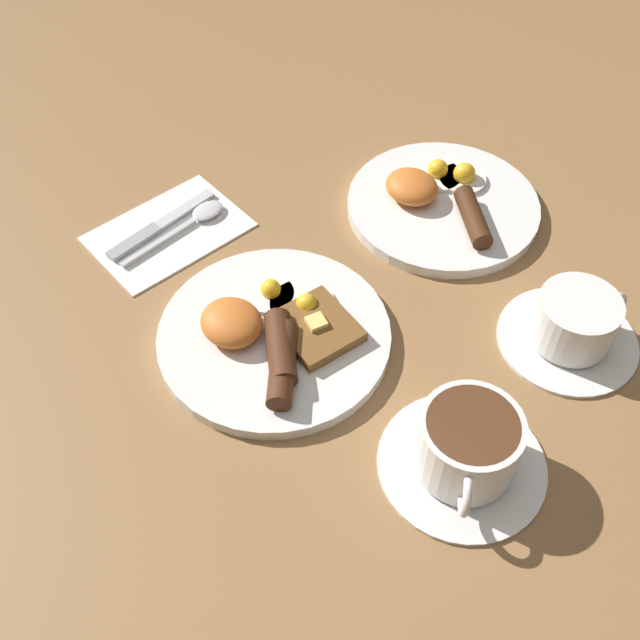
{
  "coord_description": "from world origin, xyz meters",
  "views": [
    {
      "loc": [
        0.42,
        -0.3,
        0.66
      ],
      "look_at": [
        0.03,
        0.04,
        0.03
      ],
      "focal_mm": 42.0,
      "sensor_mm": 36.0,
      "label": 1
    }
  ],
  "objects_px": {
    "spoon": "(197,217)",
    "teacup_far": "(574,325)",
    "knife": "(156,227)",
    "teacup_near": "(466,449)",
    "breakfast_plate_near": "(274,334)",
    "breakfast_plate_far": "(441,202)"
  },
  "relations": [
    {
      "from": "breakfast_plate_near",
      "to": "teacup_near",
      "type": "relative_size",
      "value": 1.56
    },
    {
      "from": "breakfast_plate_far",
      "to": "teacup_far",
      "type": "relative_size",
      "value": 1.59
    },
    {
      "from": "breakfast_plate_near",
      "to": "knife",
      "type": "height_order",
      "value": "breakfast_plate_near"
    },
    {
      "from": "teacup_far",
      "to": "spoon",
      "type": "distance_m",
      "value": 0.47
    },
    {
      "from": "teacup_far",
      "to": "teacup_near",
      "type": "bearing_deg",
      "value": -82.04
    },
    {
      "from": "breakfast_plate_near",
      "to": "teacup_near",
      "type": "xyz_separation_m",
      "value": [
        0.24,
        0.04,
        0.02
      ]
    },
    {
      "from": "knife",
      "to": "spoon",
      "type": "distance_m",
      "value": 0.05
    },
    {
      "from": "teacup_near",
      "to": "teacup_far",
      "type": "relative_size",
      "value": 1.07
    },
    {
      "from": "breakfast_plate_near",
      "to": "teacup_far",
      "type": "distance_m",
      "value": 0.33
    },
    {
      "from": "teacup_far",
      "to": "knife",
      "type": "distance_m",
      "value": 0.51
    },
    {
      "from": "breakfast_plate_far",
      "to": "spoon",
      "type": "distance_m",
      "value": 0.31
    },
    {
      "from": "breakfast_plate_far",
      "to": "teacup_far",
      "type": "bearing_deg",
      "value": -12.21
    },
    {
      "from": "breakfast_plate_near",
      "to": "teacup_near",
      "type": "distance_m",
      "value": 0.25
    },
    {
      "from": "breakfast_plate_near",
      "to": "spoon",
      "type": "bearing_deg",
      "value": 167.89
    },
    {
      "from": "breakfast_plate_near",
      "to": "knife",
      "type": "bearing_deg",
      "value": -179.57
    },
    {
      "from": "teacup_near",
      "to": "breakfast_plate_near",
      "type": "bearing_deg",
      "value": -170.31
    },
    {
      "from": "breakfast_plate_far",
      "to": "spoon",
      "type": "bearing_deg",
      "value": -126.14
    },
    {
      "from": "spoon",
      "to": "teacup_far",
      "type": "bearing_deg",
      "value": -69.52
    },
    {
      "from": "teacup_near",
      "to": "teacup_far",
      "type": "height_order",
      "value": "teacup_near"
    },
    {
      "from": "teacup_near",
      "to": "knife",
      "type": "relative_size",
      "value": 1.0
    },
    {
      "from": "teacup_far",
      "to": "knife",
      "type": "height_order",
      "value": "teacup_far"
    },
    {
      "from": "breakfast_plate_near",
      "to": "teacup_near",
      "type": "bearing_deg",
      "value": 9.69
    }
  ]
}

